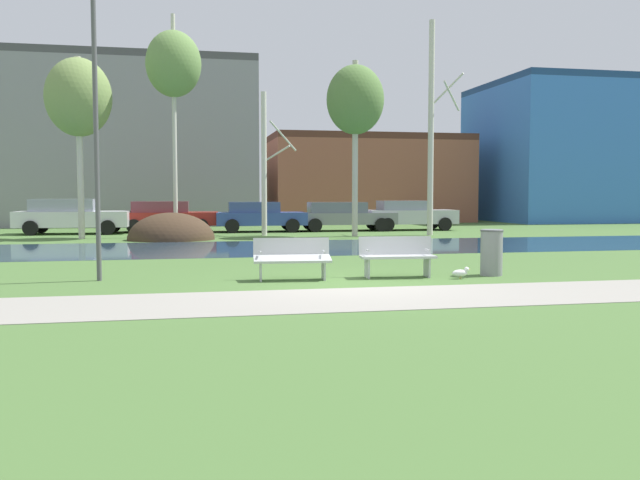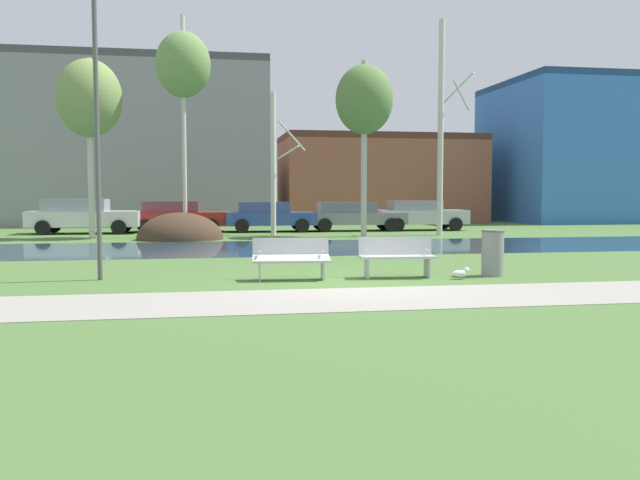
% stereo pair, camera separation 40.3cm
% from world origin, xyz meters
% --- Properties ---
extents(ground_plane, '(120.00, 120.00, 0.00)m').
position_xyz_m(ground_plane, '(0.00, 10.00, 0.00)').
color(ground_plane, '#476B33').
extents(paved_path_strip, '(60.00, 2.52, 0.01)m').
position_xyz_m(paved_path_strip, '(0.00, -1.87, 0.01)').
color(paved_path_strip, gray).
rests_on(paved_path_strip, ground).
extents(river_band, '(80.00, 6.46, 0.01)m').
position_xyz_m(river_band, '(0.00, 9.17, 0.00)').
color(river_band, '#284256').
rests_on(river_band, ground).
extents(soil_mound, '(3.34, 2.82, 2.11)m').
position_xyz_m(soil_mound, '(-3.79, 13.78, 0.00)').
color(soil_mound, '#423021').
rests_on(soil_mound, ground).
extents(bench_left, '(1.64, 0.69, 0.87)m').
position_xyz_m(bench_left, '(-1.13, 0.85, 0.47)').
color(bench_left, '#B2B5B7').
rests_on(bench_left, ground).
extents(bench_right, '(1.64, 0.69, 0.87)m').
position_xyz_m(bench_right, '(1.15, 0.85, 0.47)').
color(bench_right, '#B2B5B7').
rests_on(bench_right, ground).
extents(trash_bin, '(0.50, 0.50, 1.01)m').
position_xyz_m(trash_bin, '(3.29, 0.75, 0.52)').
color(trash_bin, gray).
rests_on(trash_bin, ground).
extents(seagull, '(0.41, 0.15, 0.25)m').
position_xyz_m(seagull, '(2.39, 0.32, 0.13)').
color(seagull, white).
rests_on(seagull, ground).
extents(streetlamp, '(0.32, 0.32, 6.08)m').
position_xyz_m(streetlamp, '(-5.06, 1.52, 3.98)').
color(streetlamp, '#4C4C51').
rests_on(streetlamp, ground).
extents(birch_far_left, '(2.55, 2.55, 7.10)m').
position_xyz_m(birch_far_left, '(-7.27, 15.01, 5.50)').
color(birch_far_left, beige).
rests_on(birch_far_left, ground).
extents(birch_left, '(2.22, 2.22, 8.98)m').
position_xyz_m(birch_left, '(-3.63, 15.26, 6.95)').
color(birch_left, beige).
rests_on(birch_left, ground).
extents(birch_center_left, '(1.49, 2.47, 6.06)m').
position_xyz_m(birch_center_left, '(0.10, 15.61, 3.09)').
color(birch_center_left, beige).
rests_on(birch_center_left, ground).
extents(birch_center, '(2.38, 2.38, 7.26)m').
position_xyz_m(birch_center, '(3.71, 14.40, 5.61)').
color(birch_center, '#BCB7A8').
rests_on(birch_center, ground).
extents(birch_center_right, '(1.56, 2.62, 9.10)m').
position_xyz_m(birch_center_right, '(7.12, 14.52, 4.63)').
color(birch_center_right, beige).
rests_on(birch_center_right, ground).
extents(parked_van_nearest_white, '(4.86, 2.24, 1.55)m').
position_xyz_m(parked_van_nearest_white, '(-8.19, 18.47, 0.81)').
color(parked_van_nearest_white, silver).
rests_on(parked_van_nearest_white, ground).
extents(parked_sedan_second_red, '(4.59, 2.22, 1.43)m').
position_xyz_m(parked_sedan_second_red, '(-4.08, 19.26, 0.76)').
color(parked_sedan_second_red, maroon).
rests_on(parked_sedan_second_red, ground).
extents(parked_hatch_third_blue, '(4.22, 2.17, 1.39)m').
position_xyz_m(parked_hatch_third_blue, '(0.15, 18.52, 0.75)').
color(parked_hatch_third_blue, '#2D4793').
rests_on(parked_hatch_third_blue, ground).
extents(parked_wagon_fourth_grey, '(4.85, 2.07, 1.38)m').
position_xyz_m(parked_wagon_fourth_grey, '(4.15, 18.48, 0.74)').
color(parked_wagon_fourth_grey, slate).
rests_on(parked_wagon_fourth_grey, ground).
extents(parked_suv_fifth_silver, '(4.36, 2.14, 1.44)m').
position_xyz_m(parked_suv_fifth_silver, '(7.51, 18.50, 0.77)').
color(parked_suv_fifth_silver, '#B2B5BC').
rests_on(parked_suv_fifth_silver, ground).
extents(building_grey_warehouse, '(17.98, 7.93, 9.36)m').
position_xyz_m(building_grey_warehouse, '(-8.19, 28.00, 4.68)').
color(building_grey_warehouse, gray).
rests_on(building_grey_warehouse, ground).
extents(building_brick_low, '(12.38, 6.58, 5.44)m').
position_xyz_m(building_brick_low, '(8.26, 29.01, 2.72)').
color(building_brick_low, brown).
rests_on(building_brick_low, ground).
extents(building_blue_store, '(16.66, 9.80, 8.92)m').
position_xyz_m(building_blue_store, '(24.41, 27.47, 4.46)').
color(building_blue_store, '#3870C6').
rests_on(building_blue_store, ground).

